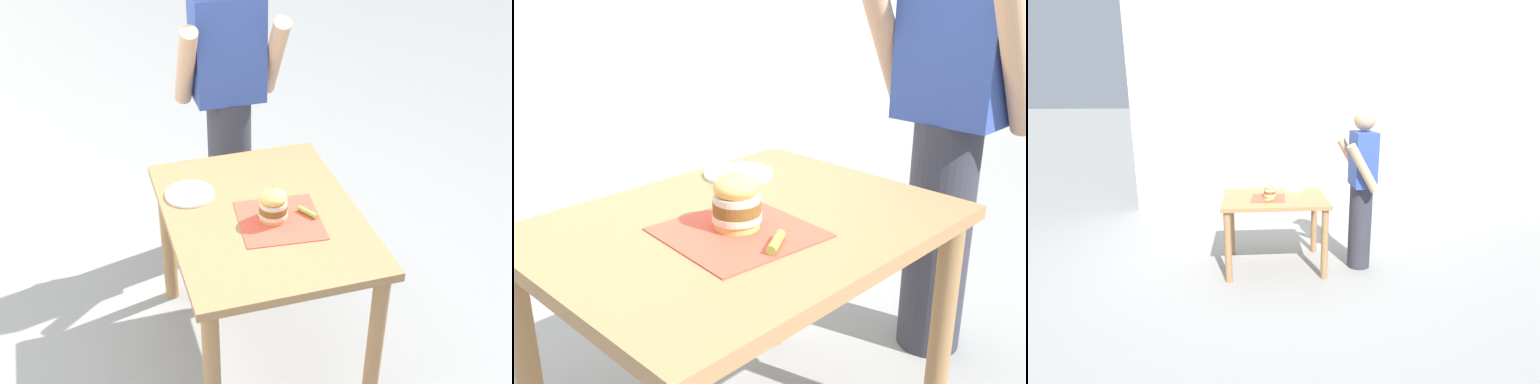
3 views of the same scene
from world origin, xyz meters
The scene contains 6 objects.
patio_table centered at (0.00, 0.00, 0.65)m, with size 0.82×1.08×0.78m.
serving_paper centered at (0.06, -0.07, 0.78)m, with size 0.35×0.35×0.00m, color #D64C38.
sandwich centered at (0.03, -0.05, 0.85)m, with size 0.13×0.13×0.18m.
pickle_spear centered at (0.18, -0.07, 0.79)m, with size 0.02×0.02×0.10m, color #8EA83D.
side_plate_with_forks centered at (-0.27, 0.23, 0.78)m, with size 0.22×0.22×0.02m.
diner_across_table centered at (0.09, 0.90, 0.88)m, with size 0.55×0.35×1.69m.
Camera 2 is at (1.06, -0.98, 1.39)m, focal length 42.00 mm.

